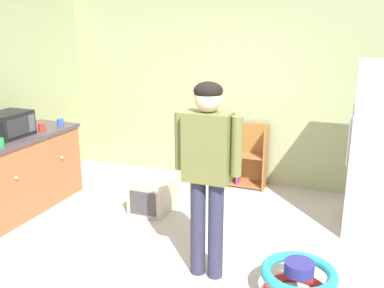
{
  "coord_description": "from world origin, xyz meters",
  "views": [
    {
      "loc": [
        1.35,
        -3.13,
        2.11
      ],
      "look_at": [
        -0.07,
        0.52,
        1.0
      ],
      "focal_mm": 39.32,
      "sensor_mm": 36.0,
      "label": 1
    }
  ],
  "objects_px": {
    "bookshelf": "(233,157)",
    "microwave": "(8,125)",
    "blue_cup": "(60,123)",
    "baby_walker": "(298,280)",
    "red_cup": "(42,127)",
    "orange_cup": "(32,124)",
    "standing_person": "(207,163)",
    "pet_carrier": "(154,195)",
    "green_cup": "(0,143)"
  },
  "relations": [
    {
      "from": "bookshelf",
      "to": "microwave",
      "type": "bearing_deg",
      "value": -140.15
    },
    {
      "from": "red_cup",
      "to": "baby_walker",
      "type": "bearing_deg",
      "value": -14.85
    },
    {
      "from": "bookshelf",
      "to": "orange_cup",
      "type": "height_order",
      "value": "orange_cup"
    },
    {
      "from": "standing_person",
      "to": "orange_cup",
      "type": "distance_m",
      "value": 2.69
    },
    {
      "from": "pet_carrier",
      "to": "green_cup",
      "type": "xyz_separation_m",
      "value": [
        -1.24,
        -0.98,
        0.77
      ]
    },
    {
      "from": "pet_carrier",
      "to": "microwave",
      "type": "height_order",
      "value": "microwave"
    },
    {
      "from": "microwave",
      "to": "green_cup",
      "type": "relative_size",
      "value": 5.05
    },
    {
      "from": "standing_person",
      "to": "microwave",
      "type": "distance_m",
      "value": 2.54
    },
    {
      "from": "orange_cup",
      "to": "green_cup",
      "type": "relative_size",
      "value": 1.0
    },
    {
      "from": "pet_carrier",
      "to": "microwave",
      "type": "distance_m",
      "value": 1.81
    },
    {
      "from": "green_cup",
      "to": "blue_cup",
      "type": "xyz_separation_m",
      "value": [
        -0.01,
        0.98,
        0.0
      ]
    },
    {
      "from": "red_cup",
      "to": "blue_cup",
      "type": "bearing_deg",
      "value": 78.8
    },
    {
      "from": "green_cup",
      "to": "blue_cup",
      "type": "bearing_deg",
      "value": 90.71
    },
    {
      "from": "blue_cup",
      "to": "baby_walker",
      "type": "bearing_deg",
      "value": -19.77
    },
    {
      "from": "pet_carrier",
      "to": "microwave",
      "type": "xyz_separation_m",
      "value": [
        -1.47,
        -0.62,
        0.86
      ]
    },
    {
      "from": "standing_person",
      "to": "green_cup",
      "type": "xyz_separation_m",
      "value": [
        -2.28,
        0.08,
        -0.08
      ]
    },
    {
      "from": "blue_cup",
      "to": "bookshelf",
      "type": "bearing_deg",
      "value": 31.08
    },
    {
      "from": "pet_carrier",
      "to": "green_cup",
      "type": "relative_size",
      "value": 5.81
    },
    {
      "from": "bookshelf",
      "to": "orange_cup",
      "type": "bearing_deg",
      "value": -148.01
    },
    {
      "from": "blue_cup",
      "to": "microwave",
      "type": "bearing_deg",
      "value": -109.11
    },
    {
      "from": "orange_cup",
      "to": "standing_person",
      "type": "bearing_deg",
      "value": -18.42
    },
    {
      "from": "microwave",
      "to": "green_cup",
      "type": "bearing_deg",
      "value": -57.47
    },
    {
      "from": "orange_cup",
      "to": "microwave",
      "type": "bearing_deg",
      "value": -83.45
    },
    {
      "from": "bookshelf",
      "to": "baby_walker",
      "type": "xyz_separation_m",
      "value": [
        1.18,
        -2.25,
        -0.22
      ]
    },
    {
      "from": "pet_carrier",
      "to": "baby_walker",
      "type": "bearing_deg",
      "value": -31.27
    },
    {
      "from": "standing_person",
      "to": "orange_cup",
      "type": "xyz_separation_m",
      "value": [
        -2.55,
        0.85,
        -0.08
      ]
    },
    {
      "from": "orange_cup",
      "to": "blue_cup",
      "type": "bearing_deg",
      "value": 38.06
    },
    {
      "from": "green_cup",
      "to": "blue_cup",
      "type": "distance_m",
      "value": 0.98
    },
    {
      "from": "bookshelf",
      "to": "green_cup",
      "type": "xyz_separation_m",
      "value": [
        -1.89,
        -2.12,
        0.57
      ]
    },
    {
      "from": "pet_carrier",
      "to": "red_cup",
      "type": "bearing_deg",
      "value": -168.1
    },
    {
      "from": "orange_cup",
      "to": "blue_cup",
      "type": "xyz_separation_m",
      "value": [
        0.26,
        0.21,
        0.0
      ]
    },
    {
      "from": "bookshelf",
      "to": "blue_cup",
      "type": "relative_size",
      "value": 8.95
    },
    {
      "from": "standing_person",
      "to": "pet_carrier",
      "type": "xyz_separation_m",
      "value": [
        -1.03,
        1.06,
        -0.85
      ]
    },
    {
      "from": "pet_carrier",
      "to": "orange_cup",
      "type": "bearing_deg",
      "value": -172.27
    },
    {
      "from": "green_cup",
      "to": "pet_carrier",
      "type": "bearing_deg",
      "value": 38.14
    },
    {
      "from": "pet_carrier",
      "to": "green_cup",
      "type": "bearing_deg",
      "value": -141.86
    },
    {
      "from": "bookshelf",
      "to": "microwave",
      "type": "distance_m",
      "value": 2.84
    },
    {
      "from": "baby_walker",
      "to": "blue_cup",
      "type": "distance_m",
      "value": 3.37
    },
    {
      "from": "microwave",
      "to": "blue_cup",
      "type": "height_order",
      "value": "microwave"
    },
    {
      "from": "bookshelf",
      "to": "standing_person",
      "type": "bearing_deg",
      "value": -80.05
    },
    {
      "from": "microwave",
      "to": "red_cup",
      "type": "distance_m",
      "value": 0.39
    },
    {
      "from": "standing_person",
      "to": "green_cup",
      "type": "relative_size",
      "value": 17.8
    },
    {
      "from": "pet_carrier",
      "to": "blue_cup",
      "type": "height_order",
      "value": "blue_cup"
    },
    {
      "from": "baby_walker",
      "to": "red_cup",
      "type": "distance_m",
      "value": 3.34
    },
    {
      "from": "microwave",
      "to": "green_cup",
      "type": "distance_m",
      "value": 0.43
    },
    {
      "from": "baby_walker",
      "to": "standing_person",
      "type": "bearing_deg",
      "value": 176.26
    },
    {
      "from": "standing_person",
      "to": "pet_carrier",
      "type": "height_order",
      "value": "standing_person"
    },
    {
      "from": "bookshelf",
      "to": "standing_person",
      "type": "xyz_separation_m",
      "value": [
        0.39,
        -2.2,
        0.66
      ]
    },
    {
      "from": "green_cup",
      "to": "blue_cup",
      "type": "height_order",
      "value": "same"
    },
    {
      "from": "standing_person",
      "to": "red_cup",
      "type": "xyz_separation_m",
      "value": [
        -2.34,
        0.78,
        -0.08
      ]
    }
  ]
}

